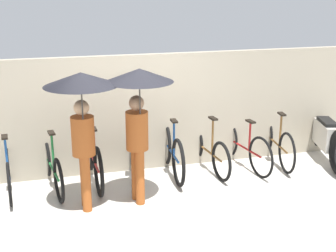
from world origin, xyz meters
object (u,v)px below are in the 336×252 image
(pedestrian_leading, at_px, (82,104))
(parked_bicycle_8, at_px, (275,141))
(parked_bicycle_2, at_px, (52,166))
(parked_bicycle_5, at_px, (172,151))
(parked_bicycle_4, at_px, (133,155))
(parked_bicycle_7, at_px, (243,146))
(motorcycle, at_px, (326,137))
(parked_bicycle_1, at_px, (8,170))
(parked_bicycle_6, at_px, (207,149))
(pedestrian_center, at_px, (139,101))
(parked_bicycle_3, at_px, (93,158))

(pedestrian_leading, bearing_deg, parked_bicycle_8, -163.27)
(parked_bicycle_2, distance_m, parked_bicycle_5, 1.96)
(parked_bicycle_2, relative_size, parked_bicycle_4, 1.04)
(parked_bicycle_7, xyz_separation_m, motorcycle, (1.57, -0.11, 0.05))
(parked_bicycle_7, height_order, motorcycle, parked_bicycle_7)
(parked_bicycle_1, height_order, parked_bicycle_5, parked_bicycle_1)
(parked_bicycle_6, height_order, parked_bicycle_7, parked_bicycle_7)
(pedestrian_center, bearing_deg, parked_bicycle_7, -162.64)
(parked_bicycle_3, distance_m, parked_bicycle_7, 2.61)
(parked_bicycle_4, relative_size, motorcycle, 0.79)
(parked_bicycle_4, height_order, parked_bicycle_7, parked_bicycle_7)
(parked_bicycle_8, relative_size, pedestrian_leading, 0.88)
(parked_bicycle_2, xyz_separation_m, motorcycle, (4.83, -0.05, 0.07))
(parked_bicycle_4, xyz_separation_m, pedestrian_leading, (-0.87, -1.04, 1.18))
(parked_bicycle_2, bearing_deg, parked_bicycle_7, -96.72)
(parked_bicycle_2, height_order, parked_bicycle_5, parked_bicycle_2)
(pedestrian_leading, relative_size, pedestrian_center, 0.99)
(parked_bicycle_2, distance_m, parked_bicycle_7, 3.26)
(parked_bicycle_1, height_order, parked_bicycle_4, parked_bicycle_1)
(parked_bicycle_5, relative_size, parked_bicycle_7, 0.98)
(parked_bicycle_6, bearing_deg, parked_bicycle_3, 86.44)
(parked_bicycle_3, bearing_deg, pedestrian_leading, 166.37)
(parked_bicycle_2, distance_m, parked_bicycle_6, 2.61)
(parked_bicycle_2, bearing_deg, parked_bicycle_4, -93.24)
(parked_bicycle_4, height_order, parked_bicycle_6, parked_bicycle_6)
(parked_bicycle_4, distance_m, pedestrian_center, 1.55)
(motorcycle, bearing_deg, parked_bicycle_4, 102.27)
(parked_bicycle_2, bearing_deg, parked_bicycle_3, -92.84)
(parked_bicycle_4, bearing_deg, parked_bicycle_6, -81.05)
(parked_bicycle_4, distance_m, parked_bicycle_5, 0.65)
(parked_bicycle_6, bearing_deg, pedestrian_leading, 110.70)
(parked_bicycle_1, height_order, parked_bicycle_7, parked_bicycle_7)
(parked_bicycle_1, bearing_deg, parked_bicycle_6, -93.04)
(parked_bicycle_7, height_order, pedestrian_leading, pedestrian_leading)
(motorcycle, bearing_deg, pedestrian_leading, 116.18)
(parked_bicycle_6, relative_size, motorcycle, 0.82)
(parked_bicycle_2, distance_m, motorcycle, 4.83)
(pedestrian_center, bearing_deg, motorcycle, -174.76)
(parked_bicycle_4, bearing_deg, pedestrian_leading, 149.50)
(parked_bicycle_5, xyz_separation_m, motorcycle, (2.87, -0.10, 0.03))
(parked_bicycle_3, xyz_separation_m, pedestrian_leading, (-0.21, -0.99, 1.16))
(parked_bicycle_4, bearing_deg, pedestrian_center, -176.04)
(parked_bicycle_4, relative_size, pedestrian_leading, 0.84)
(pedestrian_leading, bearing_deg, parked_bicycle_5, -146.99)
(parked_bicycle_3, bearing_deg, parked_bicycle_7, -91.19)
(parked_bicycle_4, bearing_deg, parked_bicycle_7, -81.81)
(parked_bicycle_4, distance_m, pedestrian_leading, 1.80)
(parked_bicycle_4, bearing_deg, parked_bicycle_2, 104.00)
(parked_bicycle_4, distance_m, motorcycle, 3.53)
(pedestrian_leading, bearing_deg, parked_bicycle_3, -102.23)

